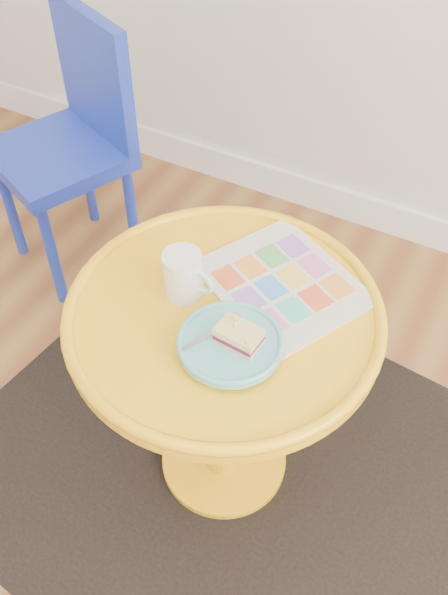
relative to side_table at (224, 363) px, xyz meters
The scene contains 9 objects.
room_walls 0.78m from the side_table, behind, with size 4.00×4.00×4.00m.
rug 0.42m from the side_table, behind, with size 1.30×1.10×0.01m, color black.
side_table is the anchor object (origin of this frame).
chair 0.93m from the side_table, 146.39° to the left, with size 0.47×0.47×0.80m.
newspaper 0.22m from the side_table, 60.26° to the left, with size 0.31×0.26×0.01m, color silver.
mug 0.24m from the side_table, behind, with size 0.11×0.08×0.10m.
plate 0.21m from the side_table, 55.21° to the right, with size 0.19×0.19×0.02m.
cake_slice 0.24m from the side_table, 46.75° to the right, with size 0.09×0.06×0.04m.
fork 0.21m from the side_table, 75.92° to the right, with size 0.07×0.14×0.00m.
Camera 1 is at (0.10, 0.16, 1.56)m, focal length 40.00 mm.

